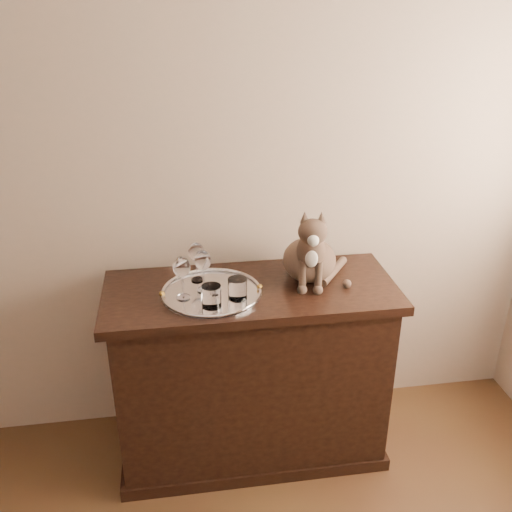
{
  "coord_description": "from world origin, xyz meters",
  "views": [
    {
      "loc": [
        0.31,
        -0.09,
        1.96
      ],
      "look_at": [
        0.62,
        1.95,
        0.99
      ],
      "focal_mm": 40.0,
      "sensor_mm": 36.0,
      "label": 1
    }
  ],
  "objects_px": {
    "wine_glass_c": "(182,278)",
    "cat": "(310,241)",
    "tray": "(212,293)",
    "tumbler_b": "(211,296)",
    "sideboard": "(251,373)",
    "wine_glass_d": "(203,271)",
    "tumbler_a": "(238,289)",
    "wine_glass_b": "(197,262)"
  },
  "relations": [
    {
      "from": "wine_glass_c",
      "to": "cat",
      "type": "distance_m",
      "value": 0.54
    },
    {
      "from": "tray",
      "to": "tumbler_b",
      "type": "distance_m",
      "value": 0.12
    },
    {
      "from": "wine_glass_c",
      "to": "tumbler_b",
      "type": "xyz_separation_m",
      "value": [
        0.1,
        -0.08,
        -0.04
      ]
    },
    {
      "from": "wine_glass_c",
      "to": "cat",
      "type": "bearing_deg",
      "value": 11.36
    },
    {
      "from": "tray",
      "to": "tumbler_b",
      "type": "height_order",
      "value": "tumbler_b"
    },
    {
      "from": "tray",
      "to": "sideboard",
      "type": "bearing_deg",
      "value": 10.46
    },
    {
      "from": "wine_glass_d",
      "to": "tumbler_a",
      "type": "height_order",
      "value": "wine_glass_d"
    },
    {
      "from": "sideboard",
      "to": "tray",
      "type": "xyz_separation_m",
      "value": [
        -0.16,
        -0.03,
        0.43
      ]
    },
    {
      "from": "sideboard",
      "to": "tumbler_a",
      "type": "bearing_deg",
      "value": -125.34
    },
    {
      "from": "wine_glass_b",
      "to": "cat",
      "type": "distance_m",
      "value": 0.47
    },
    {
      "from": "wine_glass_d",
      "to": "tray",
      "type": "bearing_deg",
      "value": -39.46
    },
    {
      "from": "tray",
      "to": "wine_glass_d",
      "type": "distance_m",
      "value": 0.1
    },
    {
      "from": "wine_glass_b",
      "to": "tumbler_b",
      "type": "relative_size",
      "value": 1.96
    },
    {
      "from": "wine_glass_c",
      "to": "tumbler_b",
      "type": "height_order",
      "value": "wine_glass_c"
    },
    {
      "from": "sideboard",
      "to": "tumbler_a",
      "type": "height_order",
      "value": "tumbler_a"
    },
    {
      "from": "sideboard",
      "to": "tray",
      "type": "bearing_deg",
      "value": -169.54
    },
    {
      "from": "wine_glass_b",
      "to": "wine_glass_c",
      "type": "xyz_separation_m",
      "value": [
        -0.06,
        -0.14,
        0.0
      ]
    },
    {
      "from": "tumbler_a",
      "to": "wine_glass_d",
      "type": "bearing_deg",
      "value": 146.0
    },
    {
      "from": "sideboard",
      "to": "tumbler_b",
      "type": "relative_size",
      "value": 13.88
    },
    {
      "from": "wine_glass_d",
      "to": "tumbler_a",
      "type": "xyz_separation_m",
      "value": [
        0.13,
        -0.08,
        -0.05
      ]
    },
    {
      "from": "sideboard",
      "to": "wine_glass_c",
      "type": "distance_m",
      "value": 0.59
    },
    {
      "from": "wine_glass_b",
      "to": "sideboard",
      "type": "bearing_deg",
      "value": -22.03
    },
    {
      "from": "wine_glass_b",
      "to": "cat",
      "type": "height_order",
      "value": "cat"
    },
    {
      "from": "tumbler_b",
      "to": "sideboard",
      "type": "bearing_deg",
      "value": 38.76
    },
    {
      "from": "wine_glass_d",
      "to": "tumbler_b",
      "type": "distance_m",
      "value": 0.14
    },
    {
      "from": "wine_glass_d",
      "to": "tumbler_b",
      "type": "bearing_deg",
      "value": -81.14
    },
    {
      "from": "wine_glass_b",
      "to": "wine_glass_c",
      "type": "distance_m",
      "value": 0.15
    },
    {
      "from": "wine_glass_b",
      "to": "wine_glass_c",
      "type": "relative_size",
      "value": 0.96
    },
    {
      "from": "wine_glass_c",
      "to": "wine_glass_d",
      "type": "height_order",
      "value": "same"
    },
    {
      "from": "sideboard",
      "to": "tray",
      "type": "height_order",
      "value": "tray"
    },
    {
      "from": "wine_glass_b",
      "to": "tumbler_a",
      "type": "height_order",
      "value": "wine_glass_b"
    },
    {
      "from": "wine_glass_d",
      "to": "cat",
      "type": "height_order",
      "value": "cat"
    },
    {
      "from": "tray",
      "to": "tumbler_b",
      "type": "xyz_separation_m",
      "value": [
        -0.01,
        -0.11,
        0.05
      ]
    },
    {
      "from": "tray",
      "to": "wine_glass_b",
      "type": "xyz_separation_m",
      "value": [
        -0.05,
        0.12,
        0.09
      ]
    },
    {
      "from": "tray",
      "to": "wine_glass_c",
      "type": "bearing_deg",
      "value": -167.28
    },
    {
      "from": "sideboard",
      "to": "tumbler_b",
      "type": "distance_m",
      "value": 0.52
    },
    {
      "from": "tray",
      "to": "cat",
      "type": "xyz_separation_m",
      "value": [
        0.42,
        0.08,
        0.17
      ]
    },
    {
      "from": "tumbler_a",
      "to": "cat",
      "type": "distance_m",
      "value": 0.37
    },
    {
      "from": "wine_glass_b",
      "to": "cat",
      "type": "bearing_deg",
      "value": -4.27
    },
    {
      "from": "sideboard",
      "to": "tumbler_b",
      "type": "height_order",
      "value": "tumbler_b"
    },
    {
      "from": "wine_glass_c",
      "to": "tumbler_b",
      "type": "relative_size",
      "value": 2.04
    },
    {
      "from": "sideboard",
      "to": "wine_glass_d",
      "type": "height_order",
      "value": "wine_glass_d"
    }
  ]
}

